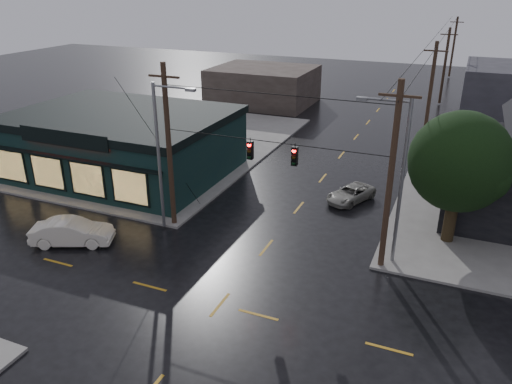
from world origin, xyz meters
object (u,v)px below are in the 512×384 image
at_px(sedan_cream, 72,232).
at_px(utility_pole_ne, 380,267).
at_px(suv_silver, 351,194).
at_px(utility_pole_nw, 175,224).
at_px(corner_tree, 460,162).

bearing_deg(sedan_cream, utility_pole_ne, -99.10).
height_order(sedan_cream, suv_silver, sedan_cream).
distance_m(utility_pole_nw, suv_silver, 12.41).
distance_m(utility_pole_nw, utility_pole_ne, 13.00).
bearing_deg(suv_silver, utility_pole_ne, -41.97).
height_order(utility_pole_nw, utility_pole_ne, same).
distance_m(utility_pole_ne, suv_silver, 8.73).
relative_size(utility_pole_ne, sedan_cream, 2.17).
bearing_deg(sedan_cream, utility_pole_nw, -66.74).
bearing_deg(utility_pole_nw, sedan_cream, -133.05).
relative_size(utility_pole_nw, suv_silver, 2.55).
bearing_deg(utility_pole_ne, corner_tree, 54.15).
height_order(corner_tree, suv_silver, corner_tree).
bearing_deg(suv_silver, sedan_cream, -113.40).
bearing_deg(sedan_cream, suv_silver, -71.38).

